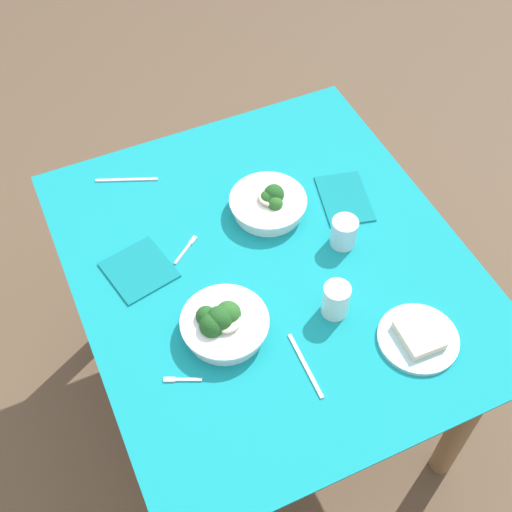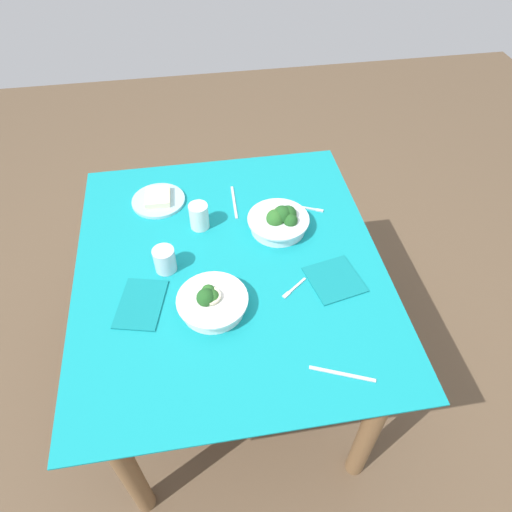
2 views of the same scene
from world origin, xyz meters
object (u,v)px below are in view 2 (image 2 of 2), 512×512
broccoli_bowl_near (280,221)px  water_glass_side (199,216)px  napkin_folded_lower (141,304)px  fork_by_near_bowl (313,209)px  table_knife_right (342,374)px  broccoli_bowl_far (212,302)px  water_glass_center (165,260)px  table_knife_left (234,202)px  napkin_folded_upper (335,280)px  fork_by_far_bowl (293,289)px  bread_side_plate (158,199)px

broccoli_bowl_near → water_glass_side: 0.29m
broccoli_bowl_near → napkin_folded_lower: bearing=118.5°
fork_by_near_bowl → water_glass_side: bearing=-152.4°
table_knife_right → napkin_folded_lower: size_ratio=0.94×
water_glass_side → napkin_folded_lower: 0.40m
napkin_folded_lower → broccoli_bowl_far: bearing=-102.9°
water_glass_center → table_knife_left: bearing=-41.7°
water_glass_side → napkin_folded_upper: size_ratio=0.58×
water_glass_side → table_knife_left: 0.19m
broccoli_bowl_near → water_glass_side: bearing=78.1°
water_glass_side → fork_by_far_bowl: size_ratio=1.06×
bread_side_plate → broccoli_bowl_far: bearing=-164.0°
fork_by_near_bowl → table_knife_left: 0.31m
broccoli_bowl_far → fork_by_far_bowl: (0.03, -0.27, -0.03)m
bread_side_plate → napkin_folded_lower: bread_side_plate is taller
bread_side_plate → napkin_folded_lower: (-0.50, 0.06, -0.01)m
bread_side_plate → water_glass_center: bearing=-176.9°
broccoli_bowl_far → fork_by_near_bowl: 0.59m
water_glass_center → water_glass_side: 0.23m
water_glass_center → water_glass_side: size_ratio=0.89×
table_knife_left → napkin_folded_lower: 0.57m
water_glass_side → table_knife_left: size_ratio=0.52×
broccoli_bowl_near → water_glass_center: (-0.13, 0.42, 0.01)m
broccoli_bowl_near → napkin_folded_lower: (-0.27, 0.50, -0.04)m
water_glass_center → broccoli_bowl_near: bearing=-72.6°
broccoli_bowl_far → table_knife_left: broccoli_bowl_far is taller
fork_by_far_bowl → table_knife_right: (-0.32, -0.07, -0.00)m
fork_by_far_bowl → napkin_folded_upper: (0.02, -0.14, 0.00)m
water_glass_center → napkin_folded_lower: 0.17m
fork_by_near_bowl → table_knife_right: (-0.70, 0.09, -0.00)m
broccoli_bowl_near → table_knife_left: 0.23m
fork_by_far_bowl → table_knife_left: same height
fork_by_far_bowl → napkin_folded_upper: 0.14m
fork_by_near_bowl → napkin_folded_lower: napkin_folded_lower is taller
table_knife_right → napkin_folded_upper: size_ratio=1.11×
table_knife_right → napkin_folded_lower: 0.66m
water_glass_center → fork_by_far_bowl: bearing=-111.2°
bread_side_plate → broccoli_bowl_near: bearing=-117.3°
fork_by_near_bowl → napkin_folded_upper: size_ratio=0.53×
water_glass_center → table_knife_right: bearing=-135.3°
bread_side_plate → fork_by_far_bowl: 0.67m
fork_by_far_bowl → napkin_folded_lower: (0.02, 0.49, 0.00)m
fork_by_far_bowl → napkin_folded_lower: size_ratio=0.47×
broccoli_bowl_near → table_knife_left: (0.17, 0.15, -0.04)m
water_glass_center → napkin_folded_upper: bearing=-104.5°
bread_side_plate → napkin_folded_lower: 0.50m
water_glass_center → napkin_folded_upper: size_ratio=0.52×
table_knife_left → fork_by_far_bowl: bearing=18.1°
water_glass_side → bread_side_plate: bearing=42.3°
broccoli_bowl_near → fork_by_near_bowl: broccoli_bowl_near is taller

